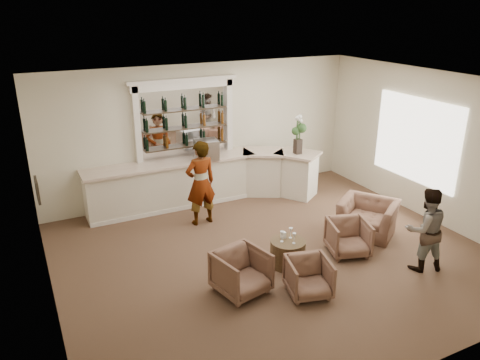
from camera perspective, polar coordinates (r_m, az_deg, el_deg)
name	(u,v)px	position (r m, az deg, el deg)	size (l,w,h in m)	color
ground	(274,255)	(9.27, 4.14, -9.10)	(8.00, 8.00, 0.00)	brown
room_shell	(266,129)	(9.02, 3.13, 6.18)	(8.04, 7.02, 3.32)	beige
bar_counter	(206,180)	(11.39, -4.13, -0.02)	(5.72, 1.80, 1.14)	silver
back_bar_alcove	(185,119)	(11.22, -6.74, 7.36)	(2.64, 0.25, 3.00)	white
cocktail_table	(288,253)	(8.86, 5.83, -8.82)	(0.66, 0.66, 0.50)	brown
sommelier	(201,183)	(10.17, -4.82, -0.37)	(0.69, 0.45, 1.90)	gray
guest	(425,229)	(9.09, 21.66, -5.63)	(0.77, 0.60, 1.59)	gray
armchair_left	(241,272)	(8.00, 0.18, -11.19)	(0.80, 0.83, 0.75)	brown
armchair_center	(309,277)	(8.05, 8.37, -11.64)	(0.69, 0.71, 0.65)	brown
armchair_right	(348,237)	(9.38, 13.06, -6.83)	(0.74, 0.76, 0.69)	brown
armchair_far	(368,217)	(10.27, 15.29, -4.41)	(1.13, 0.99, 0.74)	brown
espresso_machine	(206,150)	(11.06, -4.13, 3.71)	(0.53, 0.45, 0.47)	silver
flower_vase	(298,132)	(11.45, 7.13, 5.83)	(0.26, 0.26, 0.97)	black
wine_glass_bar_left	(199,154)	(11.15, -4.97, 3.14)	(0.07, 0.07, 0.21)	white
wine_glass_bar_right	(198,154)	(11.19, -5.19, 3.20)	(0.07, 0.07, 0.21)	white
wine_glass_tbl_a	(282,236)	(8.65, 5.13, -6.87)	(0.07, 0.07, 0.21)	white
wine_glass_tbl_b	(291,233)	(8.80, 6.19, -6.43)	(0.07, 0.07, 0.21)	white
wine_glass_tbl_c	(294,238)	(8.61, 6.60, -7.08)	(0.07, 0.07, 0.21)	white
napkin_holder	(283,235)	(8.80, 5.31, -6.70)	(0.08, 0.08, 0.12)	white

